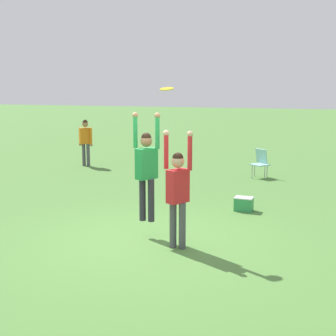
% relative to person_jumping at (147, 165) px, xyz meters
% --- Properties ---
extents(ground_plane, '(120.00, 120.00, 0.00)m').
position_rel_person_jumping_xyz_m(ground_plane, '(0.13, -0.17, -1.35)').
color(ground_plane, '#4C7A38').
extents(person_jumping, '(0.54, 0.43, 2.00)m').
position_rel_person_jumping_xyz_m(person_jumping, '(0.00, 0.00, 0.00)').
color(person_jumping, '#2D2D38').
rests_on(person_jumping, ground_plane).
extents(person_defending, '(0.53, 0.42, 2.03)m').
position_rel_person_jumping_xyz_m(person_defending, '(0.75, -0.37, -0.28)').
color(person_defending, '#4C4C51').
rests_on(person_defending, ground_plane).
extents(frisbee, '(0.24, 0.24, 0.06)m').
position_rel_person_jumping_xyz_m(frisbee, '(0.40, -0.01, 1.36)').
color(frisbee, yellow).
extents(camping_chair_2, '(0.64, 0.71, 0.88)m').
position_rel_person_jumping_xyz_m(camping_chair_2, '(0.80, 6.72, -0.84)').
color(camping_chair_2, gray).
rests_on(camping_chair_2, ground_plane).
extents(person_spectator_near, '(0.55, 0.41, 1.65)m').
position_rel_person_jumping_xyz_m(person_spectator_near, '(-5.38, 6.57, -0.37)').
color(person_spectator_near, '#4C4C51').
rests_on(person_spectator_near, ground_plane).
extents(cooler_box, '(0.40, 0.29, 0.31)m').
position_rel_person_jumping_xyz_m(cooler_box, '(1.24, 2.52, -1.19)').
color(cooler_box, '#2D8C4C').
rests_on(cooler_box, ground_plane).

